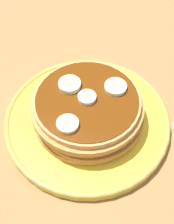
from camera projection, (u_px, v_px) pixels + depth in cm
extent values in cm
cube|color=olive|center=(87.00, 128.00, 54.65)|extent=(140.00, 140.00, 3.00)
cylinder|color=yellow|center=(87.00, 121.00, 52.86)|extent=(27.30, 27.30, 1.45)
torus|color=#A49342|center=(87.00, 119.00, 52.46)|extent=(27.49, 27.49, 1.01)
cylinder|color=#BE7D46|center=(88.00, 117.00, 51.80)|extent=(17.50, 17.50, 1.00)
cylinder|color=#A36B38|center=(89.00, 115.00, 50.83)|extent=(17.28, 17.28, 1.00)
cylinder|color=#A16322|center=(87.00, 109.00, 50.30)|extent=(17.23, 17.23, 1.00)
cylinder|color=#B77B40|center=(88.00, 104.00, 49.68)|extent=(17.85, 17.85, 1.00)
cylinder|color=tan|center=(86.00, 100.00, 48.87)|extent=(16.62, 16.62, 1.00)
cylinder|color=#592B0A|center=(87.00, 99.00, 48.20)|extent=(15.88, 15.88, 0.16)
cylinder|color=#F8E2C5|center=(88.00, 97.00, 47.95)|extent=(2.82, 2.82, 0.84)
cylinder|color=tan|center=(88.00, 95.00, 47.59)|extent=(0.79, 0.79, 0.08)
cylinder|color=#EFEFC1|center=(115.00, 87.00, 49.17)|extent=(3.49, 3.49, 0.85)
cylinder|color=tan|center=(116.00, 85.00, 48.80)|extent=(0.98, 0.98, 0.08)
cylinder|color=#F3E0BF|center=(68.00, 125.00, 45.00)|extent=(3.23, 3.23, 0.81)
cylinder|color=tan|center=(68.00, 123.00, 44.64)|extent=(0.90, 0.90, 0.08)
cylinder|color=#EFF3B8|center=(70.00, 85.00, 49.39)|extent=(3.53, 3.53, 0.97)
cylinder|color=tan|center=(69.00, 83.00, 48.97)|extent=(0.99, 0.99, 0.08)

